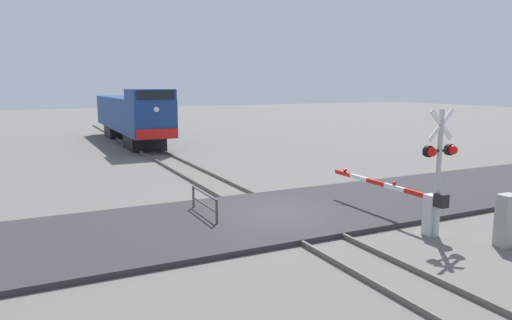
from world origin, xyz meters
The scene contains 9 objects.
ground_plane centered at (0.00, 0.00, 0.00)m, with size 160.00×160.00×0.00m, color #605E59.
rail_track_left centered at (-0.72, 0.00, 0.07)m, with size 0.08×80.00×0.15m, color #59544C.
rail_track_right centered at (0.72, 0.00, 0.07)m, with size 0.08×80.00×0.15m, color #59544C.
road_surface centered at (0.00, 0.00, 0.08)m, with size 36.00×5.83×0.17m, color #2D2D30.
locomotive centered at (0.00, 23.14, 2.13)m, with size 2.78×15.92×4.20m.
crossing_signal centered at (3.24, -4.04, 2.36)m, with size 1.18×0.33×3.84m.
crossing_gate centered at (3.26, -3.22, 0.84)m, with size 0.36×5.35×1.36m.
utility_cabinet centered at (4.38, -5.48, 0.75)m, with size 0.54×0.39×1.49m, color #999993.
guard_railing centered at (-2.29, 0.76, 0.61)m, with size 0.08×2.33×0.95m.
Camera 1 is at (-7.56, -13.77, 4.52)m, focal length 33.03 mm.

